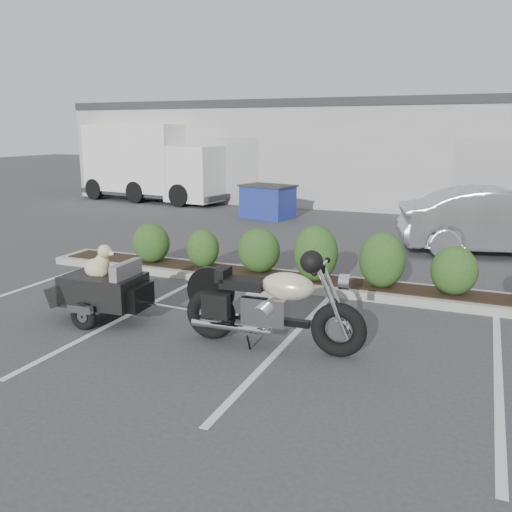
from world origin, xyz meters
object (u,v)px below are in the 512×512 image
at_px(pet_trailer, 103,288).
at_px(delivery_truck, 155,165).
at_px(sedan, 504,222).
at_px(dumpster, 268,201).
at_px(motorcycle, 271,306).

xyz_separation_m(pet_trailer, delivery_truck, (-7.36, 12.79, 0.97)).
bearing_deg(sedan, delivery_truck, 53.23).
relative_size(sedan, dumpster, 2.47).
distance_m(motorcycle, sedan, 7.97).
bearing_deg(dumpster, sedan, -7.69).
bearing_deg(motorcycle, dumpster, 109.21).
height_order(motorcycle, dumpster, motorcycle).
distance_m(pet_trailer, delivery_truck, 14.79).
height_order(motorcycle, pet_trailer, motorcycle).
height_order(sedan, delivery_truck, delivery_truck).
height_order(pet_trailer, dumpster, pet_trailer).
bearing_deg(pet_trailer, delivery_truck, 117.21).
height_order(motorcycle, delivery_truck, delivery_truck).
xyz_separation_m(pet_trailer, sedan, (5.76, 7.36, 0.27)).
bearing_deg(sedan, dumpster, 53.62).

